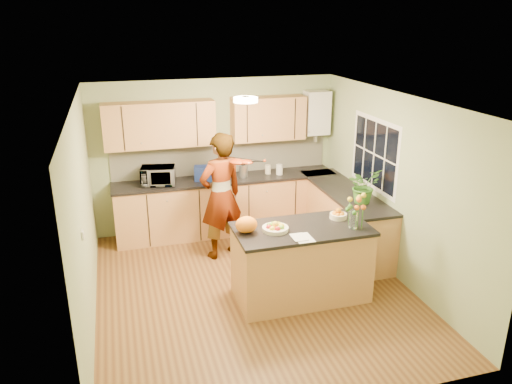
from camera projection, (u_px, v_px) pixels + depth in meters
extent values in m
plane|color=#5A3419|center=(253.00, 289.00, 6.62)|extent=(4.50, 4.50, 0.00)
cube|color=silver|center=(252.00, 100.00, 5.79)|extent=(4.00, 4.50, 0.02)
cube|color=#97A777|center=(216.00, 155.00, 8.24)|extent=(4.00, 0.02, 2.50)
cube|color=#97A777|center=(325.00, 291.00, 4.17)|extent=(4.00, 0.02, 2.50)
cube|color=#97A777|center=(84.00, 218.00, 5.68)|extent=(0.02, 4.50, 2.50)
cube|color=#97A777|center=(395.00, 187.00, 6.73)|extent=(0.02, 4.50, 2.50)
cube|color=tan|center=(227.00, 206.00, 8.27)|extent=(3.60, 0.60, 0.90)
cube|color=black|center=(226.00, 179.00, 8.10)|extent=(3.64, 0.62, 0.04)
cube|color=tan|center=(344.00, 220.00, 7.69)|extent=(0.60, 2.20, 0.90)
cube|color=black|center=(345.00, 192.00, 7.53)|extent=(0.62, 2.24, 0.04)
cube|color=silver|center=(222.00, 158.00, 8.27)|extent=(3.60, 0.02, 0.52)
cube|color=tan|center=(160.00, 124.00, 7.66)|extent=(1.70, 0.34, 0.70)
cube|color=tan|center=(268.00, 118.00, 8.11)|extent=(1.20, 0.34, 0.70)
cube|color=white|center=(317.00, 113.00, 8.33)|extent=(0.40, 0.30, 0.72)
cylinder|color=silver|center=(316.00, 136.00, 8.46)|extent=(0.06, 0.06, 0.20)
cube|color=white|center=(375.00, 154.00, 7.17)|extent=(0.01, 1.30, 1.05)
cube|color=black|center=(374.00, 154.00, 7.17)|extent=(0.01, 1.18, 0.92)
cube|color=white|center=(83.00, 235.00, 5.13)|extent=(0.02, 0.09, 0.09)
cylinder|color=#FFEABF|center=(246.00, 100.00, 6.07)|extent=(0.30, 0.30, 0.06)
cylinder|color=white|center=(246.00, 97.00, 6.06)|extent=(0.10, 0.10, 0.02)
cube|color=tan|center=(301.00, 264.00, 6.31)|extent=(1.64, 0.82, 0.92)
cube|color=black|center=(302.00, 229.00, 6.15)|extent=(1.68, 0.86, 0.04)
cylinder|color=beige|center=(275.00, 229.00, 6.04)|extent=(0.32, 0.32, 0.05)
cylinder|color=beige|center=(338.00, 216.00, 6.41)|extent=(0.22, 0.22, 0.06)
cylinder|color=silver|center=(354.00, 219.00, 6.10)|extent=(0.11, 0.11, 0.22)
ellipsoid|color=orange|center=(246.00, 225.00, 5.97)|extent=(0.32, 0.29, 0.20)
cube|color=silver|center=(304.00, 238.00, 5.84)|extent=(0.20, 0.28, 0.01)
imported|color=tan|center=(221.00, 196.00, 7.26)|extent=(0.80, 0.66, 1.89)
imported|color=white|center=(158.00, 176.00, 7.74)|extent=(0.57, 0.44, 0.28)
cube|color=navy|center=(203.00, 173.00, 7.96)|extent=(0.32, 0.26, 0.23)
cylinder|color=silver|center=(243.00, 171.00, 8.13)|extent=(0.15, 0.15, 0.20)
sphere|color=black|center=(243.00, 163.00, 8.08)|extent=(0.07, 0.07, 0.07)
cylinder|color=beige|center=(268.00, 169.00, 8.29)|extent=(0.13, 0.13, 0.15)
cylinder|color=white|center=(279.00, 170.00, 8.25)|extent=(0.11, 0.11, 0.17)
imported|color=#3A7326|center=(364.00, 186.00, 6.96)|extent=(0.54, 0.50, 0.50)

